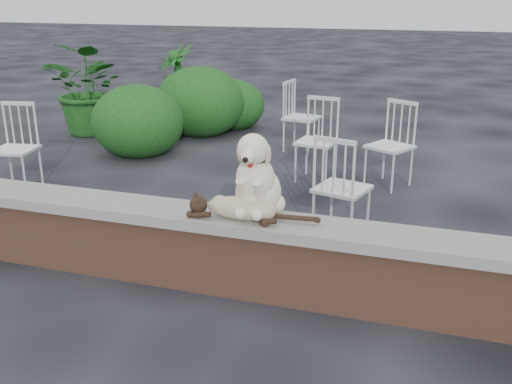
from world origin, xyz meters
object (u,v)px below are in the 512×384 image
(chair_c, at_px, (342,187))
(dog, at_px, (258,172))
(chair_a, at_px, (14,148))
(cat, at_px, (241,207))
(potted_plant_a, at_px, (90,89))
(chair_b, at_px, (317,140))
(potted_plant_b, at_px, (177,86))
(chair_d, at_px, (390,145))
(chair_e, at_px, (302,117))

(chair_c, bearing_deg, dog, 84.54)
(dog, distance_m, chair_a, 3.46)
(cat, relative_size, chair_a, 1.16)
(potted_plant_a, bearing_deg, chair_b, -18.05)
(potted_plant_b, bearing_deg, cat, -60.43)
(dog, bearing_deg, chair_d, 74.99)
(chair_a, xyz_separation_m, chair_c, (3.59, -0.20, 0.00))
(cat, distance_m, potted_plant_b, 5.62)
(chair_e, relative_size, chair_c, 1.00)
(potted_plant_a, bearing_deg, chair_d, -14.43)
(chair_a, height_order, chair_b, same)
(chair_a, xyz_separation_m, potted_plant_b, (0.32, 3.45, 0.18))
(cat, bearing_deg, chair_c, 67.25)
(chair_e, xyz_separation_m, potted_plant_a, (-3.26, -0.01, 0.22))
(chair_b, bearing_deg, chair_a, -149.23)
(chair_d, bearing_deg, potted_plant_a, -166.00)
(potted_plant_a, bearing_deg, chair_a, -74.84)
(cat, height_order, chair_d, chair_d)
(cat, height_order, potted_plant_a, potted_plant_a)
(dog, bearing_deg, chair_b, 92.11)
(potted_plant_b, bearing_deg, potted_plant_a, -138.15)
(chair_b, distance_m, potted_plant_a, 3.92)
(chair_b, bearing_deg, chair_d, 10.47)
(chair_c, xyz_separation_m, potted_plant_a, (-4.28, 2.74, 0.22))
(potted_plant_b, bearing_deg, chair_b, -37.94)
(chair_e, height_order, chair_c, same)
(chair_a, bearing_deg, chair_e, 34.82)
(chair_d, relative_size, chair_b, 1.00)
(chair_d, distance_m, chair_e, 1.74)
(dog, relative_size, chair_e, 0.66)
(dog, distance_m, chair_b, 2.66)
(chair_d, relative_size, chair_c, 1.00)
(chair_d, bearing_deg, chair_c, -70.65)
(potted_plant_a, distance_m, potted_plant_b, 1.35)
(chair_d, xyz_separation_m, chair_e, (-1.28, 1.18, 0.00))
(potted_plant_a, bearing_deg, cat, -46.51)
(cat, relative_size, potted_plant_b, 0.84)
(chair_d, height_order, chair_c, same)
(cat, height_order, chair_b, chair_b)
(chair_a, bearing_deg, chair_c, -13.25)
(chair_b, bearing_deg, potted_plant_a, 169.09)
(dog, distance_m, chair_e, 3.92)
(chair_d, bearing_deg, chair_b, -148.24)
(dog, xyz_separation_m, chair_b, (-0.14, 2.62, -0.42))
(chair_b, bearing_deg, potted_plant_b, 149.21)
(dog, relative_size, chair_a, 0.66)
(chair_e, relative_size, potted_plant_a, 0.68)
(chair_c, bearing_deg, chair_e, -54.12)
(cat, xyz_separation_m, chair_d, (0.75, 2.82, -0.20))
(chair_a, bearing_deg, potted_plant_a, 95.14)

